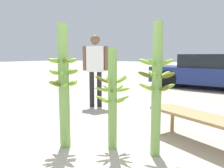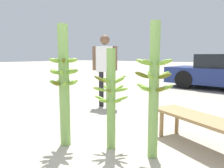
{
  "view_description": "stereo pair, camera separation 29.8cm",
  "coord_description": "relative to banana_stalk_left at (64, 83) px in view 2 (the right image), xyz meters",
  "views": [
    {
      "loc": [
        1.46,
        -1.99,
        1.22
      ],
      "look_at": [
        -0.08,
        0.52,
        0.83
      ],
      "focal_mm": 35.0,
      "sensor_mm": 36.0,
      "label": 1
    },
    {
      "loc": [
        1.71,
        -1.83,
        1.22
      ],
      "look_at": [
        -0.08,
        0.52,
        0.83
      ],
      "focal_mm": 35.0,
      "sensor_mm": 36.0,
      "label": 2
    }
  ],
  "objects": [
    {
      "name": "banana_stalk_left",
      "position": [
        0.0,
        0.0,
        0.0
      ],
      "size": [
        0.4,
        0.4,
        1.62
      ],
      "color": "#7AA851",
      "rests_on": "ground_plane"
    },
    {
      "name": "banana_stalk_right",
      "position": [
        1.12,
        0.39,
        -0.0
      ],
      "size": [
        0.46,
        0.46,
        1.61
      ],
      "color": "#7AA851",
      "rests_on": "ground_plane"
    },
    {
      "name": "banana_stalk_center",
      "position": [
        0.56,
        0.3,
        -0.17
      ],
      "size": [
        0.47,
        0.48,
        1.31
      ],
      "color": "#7AA851",
      "rests_on": "ground_plane"
    },
    {
      "name": "market_bench",
      "position": [
        1.56,
        0.95,
        -0.48
      ],
      "size": [
        1.59,
        1.04,
        0.43
      ],
      "rotation": [
        0.0,
        0.0,
        -0.43
      ],
      "color": "#99754C",
      "rests_on": "ground_plane"
    },
    {
      "name": "vendor_person",
      "position": [
        -1.02,
        2.11,
        0.18
      ],
      "size": [
        0.57,
        0.37,
        1.7
      ],
      "rotation": [
        0.0,
        0.0,
        -2.64
      ],
      "color": "black",
      "rests_on": "ground_plane"
    },
    {
      "name": "ground_plane",
      "position": [
        0.55,
        -0.08,
        -0.85
      ],
      "size": [
        80.0,
        80.0,
        0.0
      ],
      "primitive_type": "plane",
      "color": "#A89E8C"
    }
  ]
}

